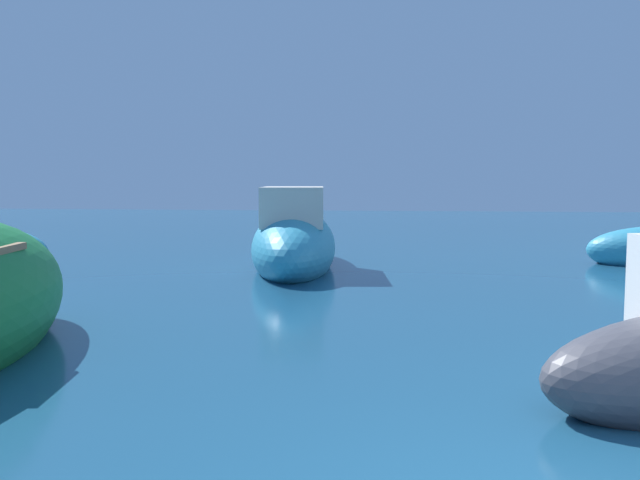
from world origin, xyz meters
TOP-DOWN VIEW (x-y plane):
  - moored_boat_1 at (-3.58, 11.91)m, footprint 2.61×6.39m

SIDE VIEW (x-z plane):
  - moored_boat_1 at x=-3.58m, z-range -0.55..1.72m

